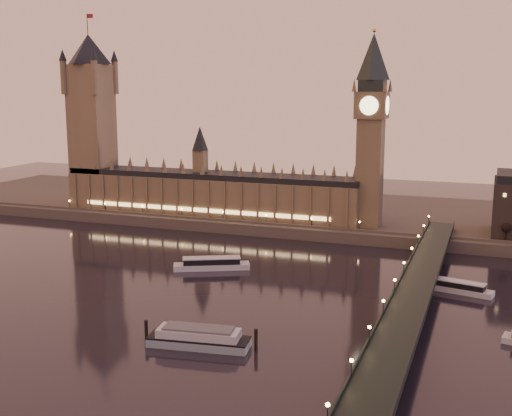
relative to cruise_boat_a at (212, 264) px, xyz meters
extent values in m
plane|color=black|center=(-0.24, -33.60, -2.39)|extent=(700.00, 700.00, 0.00)
cube|color=#423D35|center=(29.76, 131.40, 0.61)|extent=(560.00, 130.00, 6.00)
cube|color=brown|center=(-40.24, 87.40, 14.61)|extent=(180.00, 26.00, 22.00)
cube|color=black|center=(-40.24, 87.40, 27.21)|extent=(180.00, 22.00, 3.20)
cube|color=#FFCC7F|center=(-40.24, 73.90, 8.61)|extent=(153.00, 0.25, 2.20)
cube|color=brown|center=(-120.24, 87.40, 47.61)|extent=(22.00, 22.00, 88.00)
cone|color=black|center=(-120.24, 87.40, 100.61)|extent=(31.68, 31.68, 18.00)
cylinder|color=black|center=(-120.24, 87.40, 115.61)|extent=(0.44, 0.44, 12.00)
cube|color=maroon|center=(-118.04, 87.40, 120.11)|extent=(4.00, 0.15, 2.50)
cube|color=brown|center=(53.76, 87.40, 32.61)|extent=(13.00, 13.00, 58.00)
cube|color=brown|center=(53.76, 87.40, 68.61)|extent=(16.00, 16.00, 14.00)
cylinder|color=#FFEAA5|center=(53.76, 79.22, 68.61)|extent=(9.60, 0.35, 9.60)
cylinder|color=#FFEAA5|center=(45.58, 87.40, 68.61)|extent=(0.35, 9.60, 9.60)
cube|color=black|center=(53.76, 87.40, 78.61)|extent=(13.00, 13.00, 6.00)
cone|color=black|center=(53.76, 87.40, 93.61)|extent=(17.68, 17.68, 24.00)
sphere|color=gold|center=(53.76, 87.40, 106.61)|extent=(2.00, 2.00, 2.00)
cube|color=black|center=(91.76, -33.60, 5.61)|extent=(13.00, 260.00, 2.00)
cube|color=black|center=(85.46, -33.60, 7.11)|extent=(0.60, 260.00, 1.00)
cube|color=black|center=(98.06, -33.60, 7.11)|extent=(0.60, 260.00, 1.00)
cylinder|color=black|center=(123.86, 75.40, 7.47)|extent=(0.70, 0.70, 7.72)
sphere|color=black|center=(123.86, 75.40, 11.51)|extent=(5.15, 5.15, 5.15)
cube|color=silver|center=(0.00, 0.00, -1.15)|extent=(33.70, 21.38, 2.49)
cube|color=black|center=(0.00, 0.00, 1.34)|extent=(25.20, 16.35, 2.49)
cube|color=silver|center=(0.00, 0.00, 2.81)|extent=(25.93, 16.91, 0.45)
cube|color=silver|center=(106.38, 3.78, -1.31)|extent=(26.26, 11.79, 2.16)
cube|color=black|center=(106.38, 3.78, 0.85)|extent=(19.55, 9.23, 2.16)
cube|color=silver|center=(106.38, 3.78, 2.12)|extent=(20.10, 9.59, 0.39)
cube|color=#8198A5|center=(32.26, -81.26, -1.09)|extent=(33.04, 13.46, 2.61)
cube|color=black|center=(32.26, -81.26, 0.47)|extent=(33.04, 13.46, 0.50)
cube|color=silver|center=(32.26, -81.26, 2.02)|extent=(26.94, 11.62, 2.61)
cube|color=#595B5E|center=(32.26, -81.26, 3.68)|extent=(22.83, 10.06, 0.70)
cylinder|color=black|center=(14.39, -82.81, 1.02)|extent=(1.10, 1.10, 6.82)
cylinder|color=black|center=(50.13, -77.72, 1.02)|extent=(1.10, 1.10, 6.82)
camera|label=1|loc=(115.44, -253.27, 77.90)|focal=45.00mm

